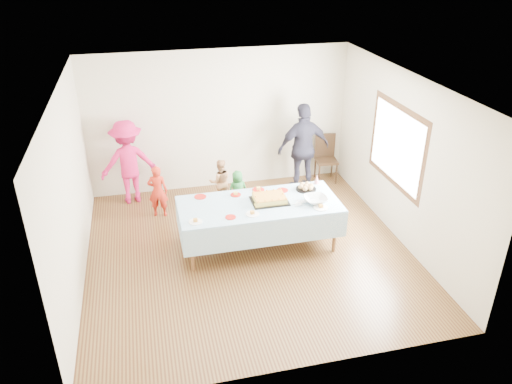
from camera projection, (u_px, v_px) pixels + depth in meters
ground at (249, 251)px, 7.95m from camera, size 5.00×5.00×0.00m
room_walls at (251, 147)px, 7.16m from camera, size 5.04×5.04×2.72m
party_table at (259, 206)px, 7.76m from camera, size 2.50×1.10×0.78m
birthday_cake at (269, 199)px, 7.78m from camera, size 0.57×0.44×0.10m
rolls_tray at (306, 187)px, 8.15m from camera, size 0.33×0.33×0.10m
punch_bowl at (316, 200)px, 7.75m from camera, size 0.36×0.36×0.09m
party_hat at (317, 179)px, 8.33m from camera, size 0.09×0.09×0.15m
fork_pile at (301, 203)px, 7.69m from camera, size 0.24×0.18×0.07m
plate_red_far_a at (200, 197)px, 7.93m from camera, size 0.19×0.19×0.01m
plate_red_far_b at (236, 195)px, 7.99m from camera, size 0.17×0.17×0.01m
plate_red_far_c at (258, 190)px, 8.14m from camera, size 0.20×0.20×0.01m
plate_red_far_d at (282, 190)px, 8.13m from camera, size 0.18×0.18×0.01m
plate_red_near at (231, 217)px, 7.35m from camera, size 0.16×0.16×0.01m
plate_white_left at (196, 222)px, 7.23m from camera, size 0.20×0.20×0.01m
plate_white_mid at (252, 214)px, 7.43m from camera, size 0.20×0.20×0.01m
plate_white_right at (321, 208)px, 7.61m from camera, size 0.22×0.22×0.01m
dining_chair at (326, 155)px, 10.11m from camera, size 0.46×0.46×0.95m
toddler_left at (158, 191)px, 8.77m from camera, size 0.39×0.30×0.96m
toddler_mid at (238, 190)px, 9.03m from camera, size 0.40×0.30×0.75m
toddler_right at (220, 182)px, 9.23m from camera, size 0.43×0.33×0.87m
adult_left at (128, 162)px, 9.14m from camera, size 1.09×0.72×1.58m
adult_right at (303, 148)px, 9.51m from camera, size 1.06×0.52×1.76m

